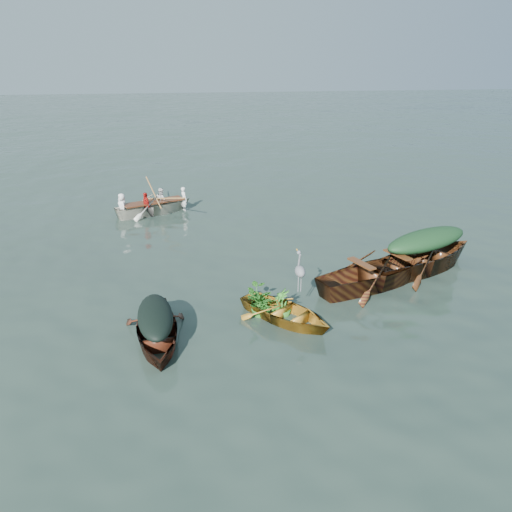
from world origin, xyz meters
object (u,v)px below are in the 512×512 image
(green_tarp_boat, at_px, (423,271))
(open_wooden_boat, at_px, (377,285))
(yellow_dinghy, at_px, (285,321))
(dark_covered_boat, at_px, (157,341))
(rowed_boat, at_px, (155,214))
(heron, at_px, (300,277))

(green_tarp_boat, height_order, open_wooden_boat, green_tarp_boat)
(yellow_dinghy, distance_m, dark_covered_boat, 2.73)
(rowed_boat, bearing_deg, heron, -179.64)
(green_tarp_boat, bearing_deg, yellow_dinghy, 92.37)
(green_tarp_boat, bearing_deg, dark_covered_boat, 85.89)
(heron, bearing_deg, green_tarp_boat, -16.28)
(dark_covered_boat, xyz_separation_m, rowed_boat, (-0.25, 8.72, 0.00))
(yellow_dinghy, xyz_separation_m, open_wooden_boat, (2.64, 1.35, 0.00))
(dark_covered_boat, bearing_deg, green_tarp_boat, 15.53)
(rowed_boat, bearing_deg, green_tarp_boat, -154.08)
(green_tarp_boat, height_order, heron, heron)
(dark_covered_boat, height_order, green_tarp_boat, green_tarp_boat)
(dark_covered_boat, xyz_separation_m, open_wooden_boat, (5.34, 1.74, 0.00))
(green_tarp_boat, bearing_deg, heron, 89.86)
(dark_covered_boat, relative_size, rowed_boat, 0.86)
(green_tarp_boat, xyz_separation_m, rowed_boat, (-7.12, 6.32, 0.00))
(yellow_dinghy, relative_size, heron, 3.03)
(yellow_dinghy, bearing_deg, open_wooden_boat, -12.44)
(rowed_boat, relative_size, heron, 4.24)
(dark_covered_boat, bearing_deg, heron, 10.41)
(dark_covered_boat, bearing_deg, open_wooden_boat, 14.31)
(rowed_boat, height_order, heron, heron)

